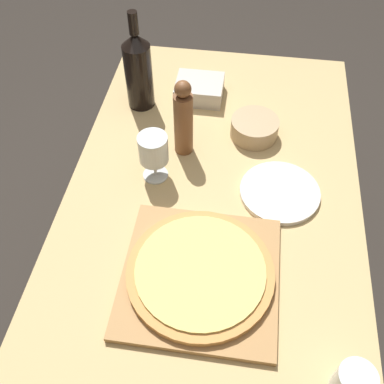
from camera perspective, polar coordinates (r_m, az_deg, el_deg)
ground_plane at (r=1.82m, az=1.36°, el=-17.99°), size 12.00×12.00×0.00m
dining_table at (r=1.23m, az=1.92°, el=-6.81°), size 0.79×1.55×0.75m
cutting_board at (r=1.06m, az=1.30°, el=-10.67°), size 0.36×0.36×0.02m
pizza at (r=1.04m, az=1.32°, el=-10.13°), size 0.34×0.34×0.02m
wine_bottle at (r=1.41m, az=-6.84°, el=15.15°), size 0.08×0.08×0.32m
pepper_mill at (r=1.25m, az=-1.10°, el=9.19°), size 0.05×0.05×0.24m
wine_glass at (r=1.19m, az=-4.94°, el=5.31°), size 0.08×0.08×0.14m
small_bowl at (r=1.36m, az=7.93°, el=8.06°), size 0.14×0.14×0.06m
drinking_tumbler at (r=0.98m, az=19.73°, el=-21.93°), size 0.07×0.07×0.09m
dinner_plate at (r=1.23m, az=11.08°, el=-0.02°), size 0.22×0.22×0.01m
food_container at (r=1.49m, az=0.95°, el=12.93°), size 0.15×0.13×0.06m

